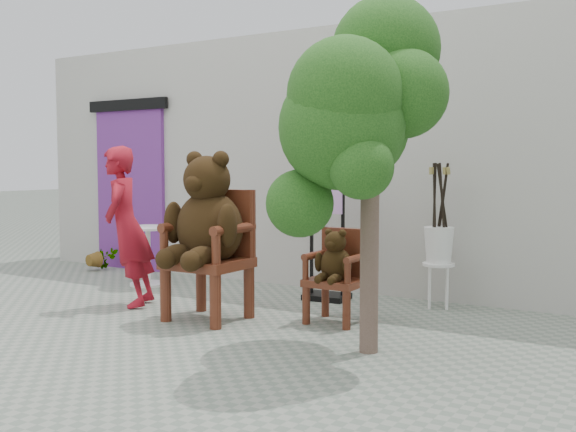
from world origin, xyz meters
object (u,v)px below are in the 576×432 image
Objects in this scene: person at (127,227)px; display_stand at (327,245)px; chair_big at (208,226)px; cafe_table at (148,249)px; chair_small at (337,266)px; stool_bucket at (439,244)px; tree at (355,113)px.

person reaches higher than display_stand.
cafe_table is at bearing 148.82° from chair_big.
chair_big is 0.97× the size of person.
person is at bearing 177.47° from chair_big.
chair_small is 2.85m from cafe_table.
tree is at bearing -89.97° from stool_bucket.
chair_big is 1.24m from chair_small.
stool_bucket is (2.72, 1.56, -0.16)m from person.
tree is (0.00, -1.95, 1.17)m from stool_bucket.
chair_big is 0.58× the size of tree.
chair_big is 1.51m from display_stand.
stool_bucket reaches higher than chair_small.
display_stand is (2.23, 0.34, 0.14)m from cafe_table.
display_stand is 0.56× the size of tree.
chair_big is 2.21× the size of cafe_table.
stool_bucket reaches higher than cafe_table.
chair_small is 1.24m from stool_bucket.
tree is (3.38, -1.39, 1.38)m from cafe_table.
chair_big is 1.94m from tree.
tree is at bearing -11.75° from chair_big.
chair_small is 0.59× the size of stool_bucket.
person reaches higher than cafe_table.
chair_big is 1.03× the size of display_stand.
stool_bucket is (1.15, 0.22, 0.06)m from display_stand.
chair_big is at bearing -31.18° from cafe_table.
chair_big reaches higher than chair_small.
display_stand is at bearing 70.17° from chair_big.
tree is (0.58, -0.86, 1.30)m from chair_small.
cafe_table is at bearing 157.66° from tree.
display_stand reaches higher than chair_small.
display_stand reaches higher than stool_bucket.
stool_bucket is at bearing 6.09° from display_stand.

